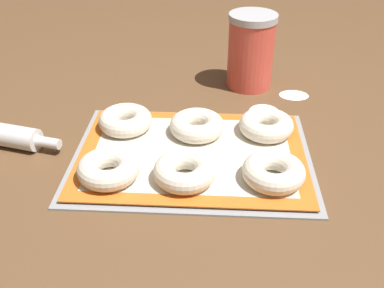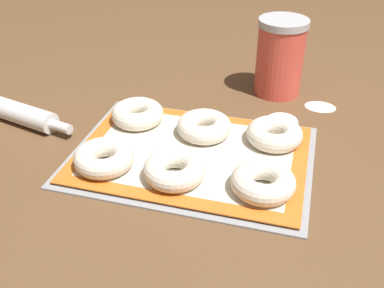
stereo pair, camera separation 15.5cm
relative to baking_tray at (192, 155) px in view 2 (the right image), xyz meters
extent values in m
plane|color=brown|center=(0.02, 0.01, 0.00)|extent=(2.80, 2.80, 0.00)
cube|color=#93969B|center=(0.00, 0.00, 0.00)|extent=(0.46, 0.34, 0.01)
cube|color=orange|center=(0.00, 0.00, 0.01)|extent=(0.44, 0.32, 0.00)
cube|color=beige|center=(0.00, 0.00, 0.01)|extent=(0.38, 0.26, 0.00)
torus|color=silver|center=(-0.14, -0.09, 0.03)|extent=(0.11, 0.11, 0.04)
torus|color=silver|center=(-0.01, -0.09, 0.03)|extent=(0.11, 0.11, 0.04)
torus|color=silver|center=(0.15, -0.08, 0.03)|extent=(0.11, 0.11, 0.04)
torus|color=silver|center=(-0.14, 0.08, 0.03)|extent=(0.11, 0.11, 0.04)
torus|color=silver|center=(0.01, 0.07, 0.03)|extent=(0.11, 0.11, 0.04)
torus|color=silver|center=(0.15, 0.08, 0.03)|extent=(0.11, 0.11, 0.04)
cylinder|color=#DB4C3D|center=(0.13, 0.33, 0.08)|extent=(0.11, 0.11, 0.17)
cylinder|color=#B2B2B7|center=(0.13, 0.33, 0.17)|extent=(0.12, 0.12, 0.02)
cylinder|color=silver|center=(-0.28, 0.00, 0.02)|extent=(0.05, 0.03, 0.02)
ellipsoid|color=white|center=(0.24, 0.28, 0.00)|extent=(0.07, 0.06, 0.00)
ellipsoid|color=white|center=(0.16, 0.19, 0.00)|extent=(0.07, 0.08, 0.00)
camera|label=1|loc=(0.04, -0.72, 0.50)|focal=42.00mm
camera|label=2|loc=(0.19, -0.70, 0.50)|focal=42.00mm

